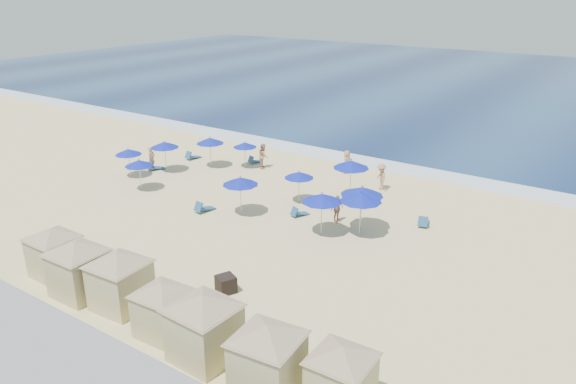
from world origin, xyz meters
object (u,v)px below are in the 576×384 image
at_px(umbrella_8, 351,164).
at_px(umbrella_9, 362,191).
at_px(cabana_4, 204,319).
at_px(cabana_5, 267,349).
at_px(beachgoer_3, 381,177).
at_px(umbrella_1, 128,152).
at_px(cabana_0, 53,246).
at_px(umbrella_4, 245,145).
at_px(beachgoer_1, 263,156).
at_px(beachgoer_0, 152,158).
at_px(umbrella_0, 164,145).
at_px(umbrella_2, 210,141).
at_px(cabana_1, 78,261).
at_px(umbrella_5, 240,181).
at_px(cabana_2, 119,273).
at_px(cabana_3, 163,302).
at_px(beachgoer_2, 337,209).
at_px(umbrella_3, 139,163).
at_px(cabana_6, 342,369).
at_px(umbrella_7, 322,198).
at_px(trash_bin, 226,284).
at_px(umbrella_6, 299,175).
at_px(beachgoer_4, 347,162).
at_px(umbrella_10, 361,197).

bearing_deg(umbrella_8, umbrella_9, -54.64).
distance_m(cabana_4, cabana_5, 2.96).
xyz_separation_m(umbrella_8, beachgoer_3, (0.95, 2.56, -1.39)).
bearing_deg(umbrella_1, cabana_0, -54.28).
height_order(umbrella_4, beachgoer_1, umbrella_4).
bearing_deg(umbrella_8, beachgoer_0, -167.65).
relative_size(umbrella_0, umbrella_2, 1.00).
height_order(cabana_5, umbrella_1, cabana_5).
xyz_separation_m(cabana_1, umbrella_0, (-9.72, 14.56, 0.42)).
distance_m(umbrella_1, umbrella_5, 11.05).
xyz_separation_m(cabana_2, cabana_3, (3.00, -0.36, -0.18)).
bearing_deg(beachgoer_2, umbrella_0, 102.16).
height_order(cabana_1, cabana_5, cabana_1).
bearing_deg(cabana_3, cabana_1, 179.78).
xyz_separation_m(umbrella_0, beachgoer_3, (14.86, 5.54, -1.15)).
xyz_separation_m(beachgoer_0, beachgoer_1, (6.60, 5.15, 0.06)).
distance_m(umbrella_1, umbrella_3, 3.06).
bearing_deg(beachgoer_0, umbrella_3, -149.87).
xyz_separation_m(cabana_1, umbrella_5, (0.07, 11.35, 0.50)).
relative_size(cabana_4, cabana_6, 1.16).
height_order(cabana_1, umbrella_1, cabana_1).
relative_size(beachgoer_0, beachgoer_2, 1.08).
relative_size(umbrella_3, umbrella_7, 0.87).
relative_size(trash_bin, umbrella_6, 0.37).
height_order(cabana_0, cabana_4, cabana_4).
bearing_deg(beachgoer_2, trash_bin, -165.30).
bearing_deg(cabana_6, umbrella_6, 127.93).
xyz_separation_m(cabana_4, umbrella_6, (-5.89, 15.21, 0.16)).
xyz_separation_m(cabana_3, umbrella_8, (-1.18, 17.57, 0.85)).
bearing_deg(cabana_6, umbrella_0, 148.37).
bearing_deg(umbrella_0, cabana_3, -44.02).
relative_size(cabana_6, umbrella_2, 1.71).
xyz_separation_m(umbrella_9, beachgoer_2, (-1.76, 0.34, -1.56)).
relative_size(cabana_1, cabana_5, 1.01).
bearing_deg(beachgoer_4, umbrella_9, -158.85).
bearing_deg(cabana_6, umbrella_3, 154.21).
xyz_separation_m(umbrella_1, beachgoer_3, (16.08, 7.91, -0.97)).
height_order(cabana_4, cabana_6, cabana_4).
height_order(umbrella_7, beachgoer_3, umbrella_7).
distance_m(cabana_6, umbrella_9, 14.29).
height_order(cabana_2, umbrella_6, cabana_2).
xyz_separation_m(umbrella_9, umbrella_10, (0.26, -0.63, -0.08)).
bearing_deg(umbrella_10, cabana_6, -64.81).
xyz_separation_m(cabana_0, cabana_6, (15.67, 0.01, -0.07)).
height_order(cabana_5, umbrella_5, cabana_5).
distance_m(trash_bin, umbrella_0, 18.50).
xyz_separation_m(cabana_1, beachgoer_3, (5.14, 20.11, -0.73)).
bearing_deg(beachgoer_0, cabana_5, -131.55).
bearing_deg(umbrella_6, umbrella_0, -177.95).
bearing_deg(umbrella_9, cabana_4, -87.44).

